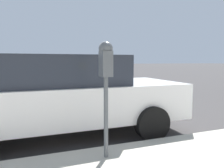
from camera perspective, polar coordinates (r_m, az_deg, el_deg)
The scene contains 3 objects.
ground_plane at distance 5.54m, azimuth -14.26°, elevation -9.39°, with size 220.00×220.00×0.00m, color #3D3A3A.
parking_meter at distance 2.91m, azimuth -1.63°, elevation 3.82°, with size 0.21×0.19×1.58m.
car_white at distance 4.39m, azimuth -13.37°, elevation -2.46°, with size 2.09×4.73×1.56m.
Camera 1 is at (-5.32, 0.56, 1.45)m, focal length 35.00 mm.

